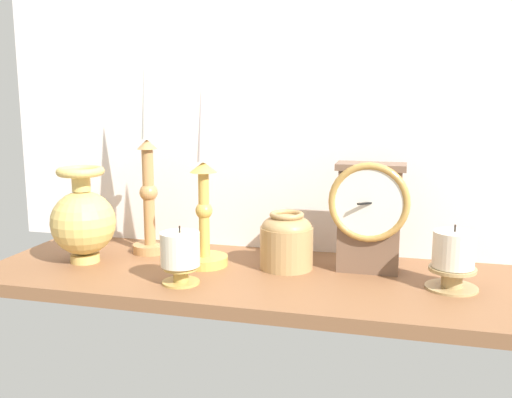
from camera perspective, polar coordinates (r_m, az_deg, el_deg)
The scene contains 9 objects.
ground_plane at distance 109.42cm, azimuth -0.79°, elevation -7.81°, with size 100.00×36.00×2.40cm, color brown.
back_wall at distance 121.84cm, azimuth 1.55°, elevation 10.17°, with size 120.00×2.00×65.00cm, color white.
mantel_clock at distance 108.75cm, azimuth 11.10°, elevation -1.46°, with size 14.61×8.57×20.93cm.
candlestick_tall_left at distance 121.24cm, azimuth -10.56°, elevation 1.18°, with size 7.30×7.30×40.54cm.
candlestick_tall_center at distance 110.89cm, azimuth -5.16°, elevation -0.52°, with size 8.98×8.98×36.88cm.
brass_vase_bulbous at distance 118.37cm, azimuth -16.68°, elevation -1.96°, with size 12.64×12.64×18.91cm.
brass_vase_jar at distance 110.15cm, azimuth 3.03°, elevation -4.03°, with size 10.09×10.09×10.92cm.
pillar_candle_front at distance 102.23cm, azimuth -7.48°, elevation -5.48°, with size 6.90×6.90×10.38cm.
pillar_candle_near_clock at distance 104.54cm, azimuth 18.84°, elevation -5.58°, with size 8.89×8.89×11.24cm.
Camera 1 is at (28.02, -100.07, 33.05)cm, focal length 40.58 mm.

